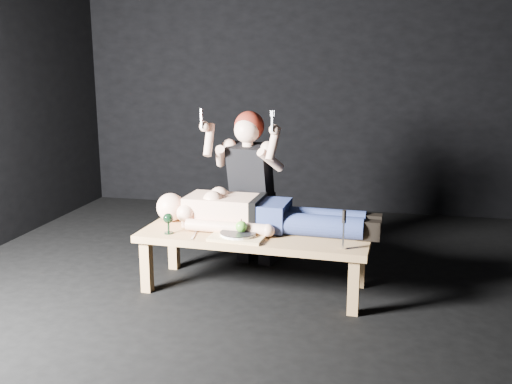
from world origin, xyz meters
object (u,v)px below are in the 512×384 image
at_px(lying_man, 266,210).
at_px(kneeling_woman, 254,187).
at_px(serving_tray, 238,237).
at_px(goblet, 168,223).
at_px(table, 255,261).
at_px(carving_knife, 344,230).

height_order(lying_man, kneeling_woman, kneeling_woman).
height_order(serving_tray, goblet, goblet).
bearing_deg(goblet, table, 14.65).
bearing_deg(kneeling_woman, carving_knife, -34.33).
bearing_deg(kneeling_woman, serving_tray, -76.53).
xyz_separation_m(kneeling_woman, serving_tray, (0.04, -0.70, -0.22)).
bearing_deg(goblet, carving_knife, -3.84).
height_order(table, goblet, goblet).
xyz_separation_m(lying_man, kneeling_woman, (-0.19, 0.42, 0.08)).
distance_m(lying_man, serving_tray, 0.34).
height_order(table, lying_man, lying_man).
relative_size(lying_man, kneeling_woman, 1.38).
bearing_deg(carving_knife, lying_man, 151.75).
relative_size(kneeling_woman, goblet, 8.72).
distance_m(kneeling_woman, goblet, 0.87).
xyz_separation_m(table, goblet, (-0.62, -0.16, 0.30)).
bearing_deg(goblet, kneeling_woman, 54.85).
xyz_separation_m(kneeling_woman, carving_knife, (0.80, -0.79, -0.09)).
bearing_deg(serving_tray, lying_man, 62.06).
distance_m(goblet, carving_knife, 1.30).
height_order(kneeling_woman, goblet, kneeling_woman).
height_order(goblet, carving_knife, carving_knife).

